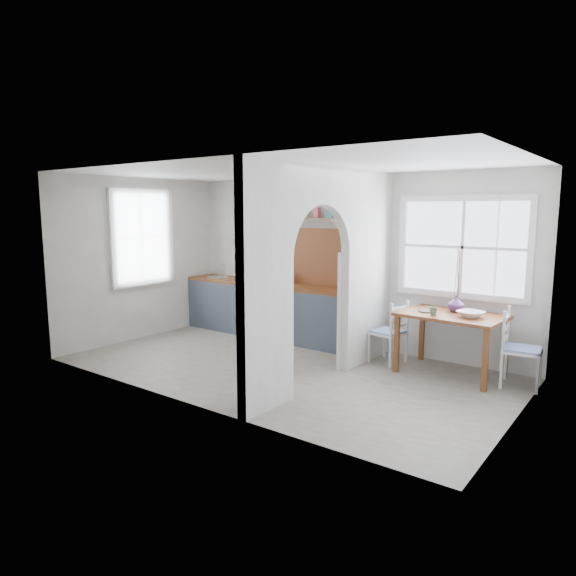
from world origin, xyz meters
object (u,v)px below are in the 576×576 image
Objects in this scene: dining_table at (451,344)px; kettle at (343,283)px; chair_left at (388,331)px; chair_right at (522,349)px; vase at (456,304)px.

kettle is at bearing 176.70° from dining_table.
chair_left is 0.94× the size of chair_right.
kettle is 1.06× the size of vase.
vase is (-0.85, 0.13, 0.43)m from chair_right.
vase is (-0.01, 0.16, 0.50)m from dining_table.
chair_right reaches higher than chair_left.
chair_right is 2.64m from kettle.
chair_right is at bearing -8.81° from vase.
chair_left is 4.11× the size of vase.
chair_left is at bearing -25.71° from kettle.
dining_table is 0.87m from chair_left.
kettle is at bearing 79.13° from chair_right.
dining_table is at bearing 101.44° from chair_left.
chair_left is (-0.87, -0.01, 0.04)m from dining_table.
chair_left reaches higher than dining_table.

